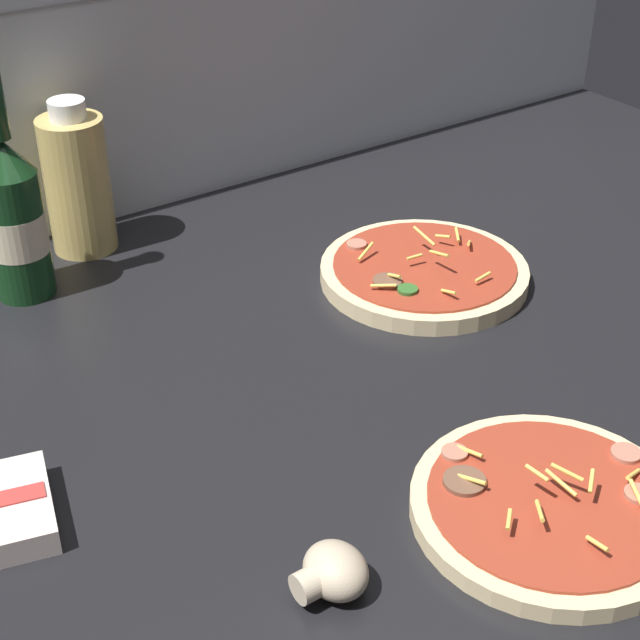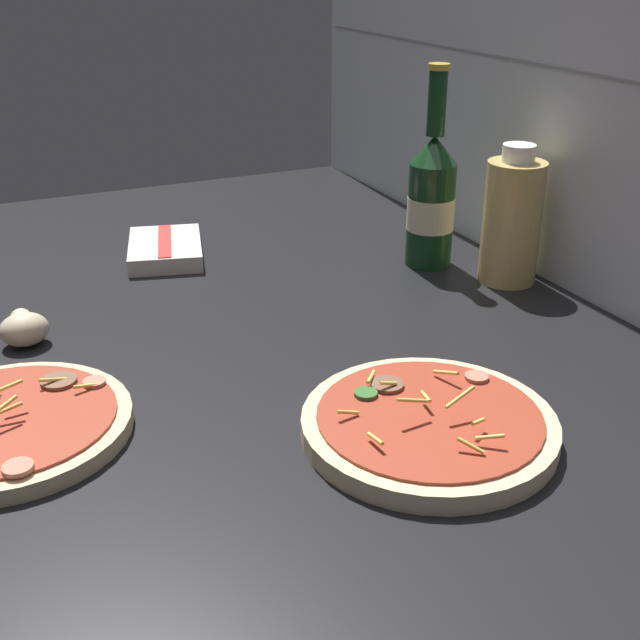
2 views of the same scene
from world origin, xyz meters
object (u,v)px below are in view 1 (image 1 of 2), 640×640
object	(u,v)px
oil_bottle	(77,182)
pizza_far	(424,272)
pizza_near	(549,506)
mushroom_left	(332,572)
beer_bottle	(13,215)

from	to	relation	value
oil_bottle	pizza_far	bearing A→B (deg)	-46.42
pizza_near	oil_bottle	distance (cm)	66.70
pizza_near	pizza_far	distance (cm)	38.95
pizza_near	mushroom_left	size ratio (longest dim) A/B	3.95
beer_bottle	mushroom_left	xyz separation A→B (cm)	(2.80, -55.27, -7.71)
pizza_near	pizza_far	bearing A→B (deg)	65.16
beer_bottle	oil_bottle	xyz separation A→B (cm)	(9.85, 6.38, -1.10)
pizza_near	mushroom_left	bearing A→B (deg)	169.54
pizza_far	beer_bottle	distance (cm)	45.66
pizza_near	beer_bottle	size ratio (longest dim) A/B	0.82
pizza_near	mushroom_left	world-z (taller)	pizza_near
beer_bottle	oil_bottle	size ratio (longest dim) A/B	1.49
pizza_near	oil_bottle	xyz separation A→B (cm)	(-12.02, 65.17, 7.56)
beer_bottle	mushroom_left	world-z (taller)	beer_bottle
beer_bottle	oil_bottle	bearing A→B (deg)	32.91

